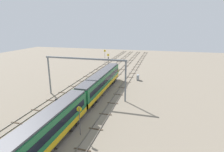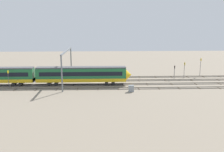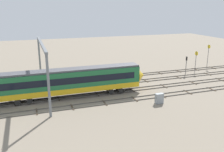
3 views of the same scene
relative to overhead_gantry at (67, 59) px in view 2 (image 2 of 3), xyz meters
name	(u,v)px [view 2 (image 2 of 3)]	position (x,y,z in m)	size (l,w,h in m)	color
ground_plane	(98,83)	(8.67, -0.14, -6.89)	(157.06, 157.06, 0.00)	gray
track_near_foreground	(98,89)	(8.67, -6.91, -6.83)	(141.06, 2.40, 0.16)	#59544C
track_with_train	(98,84)	(8.67, -2.40, -6.82)	(141.06, 2.40, 0.16)	#59544C
track_middle	(99,81)	(8.67, 2.11, -6.82)	(141.06, 2.40, 0.16)	#59544C
track_second_far	(99,77)	(8.67, 6.62, -6.83)	(141.06, 2.40, 0.16)	#59544C
overhead_gantry	(67,59)	(0.00, 0.00, 0.00)	(0.40, 19.08, 9.19)	slate
speed_sign_near_foreground	(8,77)	(-14.33, -5.20, -3.91)	(0.14, 0.82, 4.68)	#4C4C51
speed_sign_mid_trackside	(184,68)	(34.70, 4.82, -3.62)	(0.14, 1.01, 4.92)	#4C4C51
speed_sign_far_trackside	(201,64)	(40.99, 8.23, -3.22)	(0.14, 0.96, 5.65)	#4C4C51
signal_light_trackside_approach	(175,70)	(31.40, 3.80, -4.20)	(0.31, 0.32, 4.08)	#4C4C51
signal_light_trackside_departure	(24,73)	(-11.95, 0.02, -4.02)	(0.31, 0.32, 4.38)	#4C4C51
relay_cabinet	(131,88)	(16.85, -9.83, -6.08)	(1.32, 0.65, 1.63)	gray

